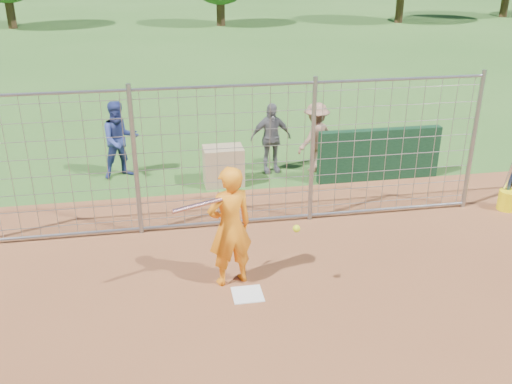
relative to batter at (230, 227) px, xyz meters
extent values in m
plane|color=#2D591E|center=(0.18, -0.19, -0.91)|extent=(100.00, 100.00, 0.00)
cube|color=silver|center=(0.18, -0.39, -0.90)|extent=(0.43, 0.43, 0.02)
cube|color=#11381E|center=(3.58, 3.41, -0.36)|extent=(2.60, 0.20, 1.10)
imported|color=orange|center=(0.00, 0.00, 0.00)|extent=(0.76, 0.60, 1.83)
imported|color=navy|center=(-1.71, 4.52, -0.09)|extent=(0.95, 0.84, 1.64)
imported|color=#595A5E|center=(1.45, 4.24, -0.15)|extent=(0.93, 0.47, 1.53)
imported|color=#966851|center=(2.42, 4.16, -0.16)|extent=(1.12, 0.99, 1.51)
cube|color=tan|center=(0.36, 3.72, -0.51)|extent=(0.81, 0.56, 0.80)
cylinder|color=silver|center=(-0.40, -0.24, 0.50)|extent=(0.82, 0.39, 0.06)
sphere|color=#D0E317|center=(0.86, -0.43, 0.11)|extent=(0.10, 0.10, 0.10)
cylinder|color=yellow|center=(5.42, 1.56, -0.72)|extent=(0.34, 0.34, 0.38)
cylinder|color=silver|center=(5.37, 1.61, -0.36)|extent=(0.11, 0.30, 0.83)
cylinder|color=navy|center=(5.44, 1.61, -0.36)|extent=(0.06, 0.10, 0.85)
cylinder|color=black|center=(5.49, 1.61, -0.36)|extent=(0.12, 0.29, 0.83)
cylinder|color=gray|center=(-1.32, 1.81, 0.39)|extent=(0.08, 0.08, 2.60)
cylinder|color=gray|center=(1.68, 1.81, 0.39)|extent=(0.08, 0.08, 2.60)
cylinder|color=gray|center=(4.68, 1.81, 0.39)|extent=(0.08, 0.08, 2.60)
cylinder|color=gray|center=(0.18, 1.81, 1.59)|extent=(9.00, 0.05, 0.05)
cylinder|color=gray|center=(0.18, 1.81, -0.83)|extent=(9.00, 0.05, 0.05)
cube|color=gray|center=(0.18, 1.81, 0.34)|extent=(9.00, 0.02, 2.50)
cylinder|color=#3F2B19|center=(-8.82, 28.81, 0.35)|extent=(0.50, 0.50, 2.52)
cylinder|color=#3F2B19|center=(3.18, 27.81, 0.17)|extent=(0.50, 0.50, 2.16)
cylinder|color=#3F2B19|center=(14.18, 27.31, 0.38)|extent=(0.50, 0.50, 2.59)
camera|label=1|loc=(-0.89, -7.14, 3.70)|focal=40.00mm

